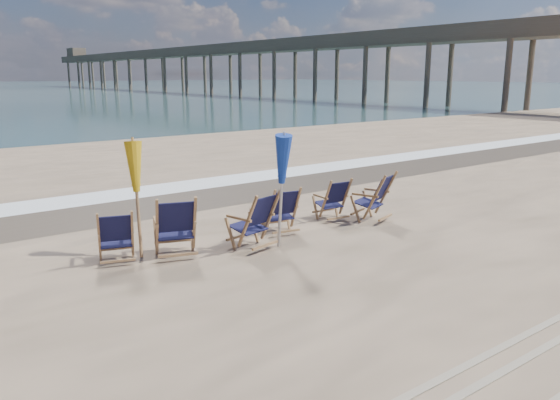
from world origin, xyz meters
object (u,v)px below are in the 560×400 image
(beach_chair_4, at_px, (346,198))
(fishing_pier, at_px, (201,64))
(beach_chair_3, at_px, (296,209))
(umbrella_yellow, at_px, (136,173))
(umbrella_blue, at_px, (281,164))
(beach_chair_0, at_px, (133,236))
(beach_chair_5, at_px, (386,194))
(beach_chair_1, at_px, (195,226))
(beach_chair_2, at_px, (271,217))

(beach_chair_4, xyz_separation_m, fishing_pier, (35.66, 71.00, 4.18))
(beach_chair_3, height_order, umbrella_yellow, umbrella_yellow)
(umbrella_yellow, relative_size, umbrella_blue, 0.95)
(beach_chair_0, bearing_deg, beach_chair_4, -162.62)
(beach_chair_4, bearing_deg, umbrella_blue, 25.22)
(umbrella_blue, bearing_deg, beach_chair_3, 36.98)
(fishing_pier, bearing_deg, beach_chair_0, -119.64)
(beach_chair_3, bearing_deg, beach_chair_4, -162.29)
(beach_chair_4, distance_m, umbrella_blue, 2.69)
(beach_chair_4, bearing_deg, fishing_pier, -110.54)
(beach_chair_3, bearing_deg, umbrella_blue, 48.15)
(beach_chair_4, height_order, beach_chair_5, beach_chair_5)
(beach_chair_1, height_order, beach_chair_5, beach_chair_1)
(beach_chair_0, relative_size, fishing_pier, 0.01)
(fishing_pier, bearing_deg, umbrella_blue, -117.88)
(beach_chair_4, xyz_separation_m, beach_chair_5, (0.74, -0.47, 0.07))
(beach_chair_0, xyz_separation_m, beach_chair_1, (0.95, -0.35, 0.09))
(beach_chair_4, distance_m, beach_chair_5, 0.88)
(beach_chair_0, height_order, beach_chair_5, beach_chair_5)
(beach_chair_1, height_order, beach_chair_2, beach_chair_1)
(beach_chair_1, relative_size, beach_chair_2, 1.03)
(umbrella_yellow, xyz_separation_m, fishing_pier, (40.12, 70.62, 3.21))
(beach_chair_4, relative_size, umbrella_yellow, 0.48)
(beach_chair_1, xyz_separation_m, beach_chair_5, (4.49, -0.18, -0.02))
(beach_chair_1, xyz_separation_m, umbrella_yellow, (-0.71, 0.67, 0.88))
(beach_chair_2, bearing_deg, umbrella_blue, 84.52)
(beach_chair_0, distance_m, beach_chair_5, 5.47)
(beach_chair_3, distance_m, fishing_pier, 80.39)
(beach_chair_2, bearing_deg, beach_chair_0, -27.52)
(beach_chair_1, bearing_deg, fishing_pier, -99.65)
(beach_chair_4, bearing_deg, beach_chair_0, 5.26)
(beach_chair_3, xyz_separation_m, beach_chair_5, (2.22, -0.30, 0.05))
(beach_chair_4, distance_m, umbrella_yellow, 4.59)
(beach_chair_0, height_order, umbrella_yellow, umbrella_yellow)
(beach_chair_3, distance_m, umbrella_blue, 1.50)
(beach_chair_1, height_order, umbrella_yellow, umbrella_yellow)
(umbrella_yellow, bearing_deg, fishing_pier, 60.40)
(beach_chair_2, height_order, beach_chair_4, beach_chair_2)
(beach_chair_1, bearing_deg, beach_chair_4, -156.40)
(fishing_pier, bearing_deg, umbrella_yellow, -119.60)
(beach_chair_2, xyz_separation_m, umbrella_blue, (0.03, -0.26, 1.01))
(beach_chair_2, relative_size, fishing_pier, 0.01)
(beach_chair_0, height_order, beach_chair_4, same)
(beach_chair_3, xyz_separation_m, fishing_pier, (37.14, 71.17, 4.17))
(umbrella_yellow, distance_m, umbrella_blue, 2.45)
(umbrella_blue, bearing_deg, fishing_pier, 62.12)
(beach_chair_0, xyz_separation_m, umbrella_yellow, (0.24, 0.32, 0.97))
(beach_chair_2, bearing_deg, beach_chair_1, -23.52)
(beach_chair_0, bearing_deg, beach_chair_2, -176.57)
(beach_chair_4, bearing_deg, beach_chair_1, 10.44)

